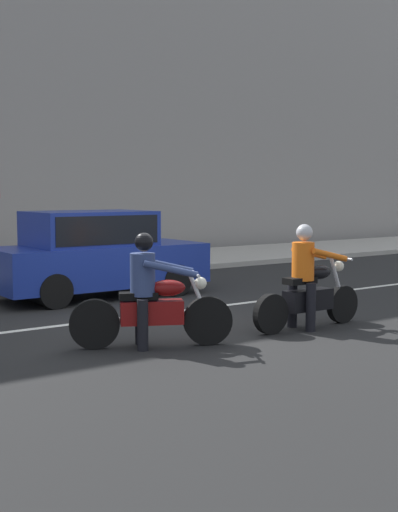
{
  "coord_description": "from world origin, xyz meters",
  "views": [
    {
      "loc": [
        -5.85,
        -8.96,
        2.11
      ],
      "look_at": [
        0.18,
        -0.56,
        1.12
      ],
      "focal_mm": 47.87,
      "sensor_mm": 36.0,
      "label": 1
    }
  ],
  "objects": [
    {
      "name": "ground_plane",
      "position": [
        0.0,
        0.0,
        0.0
      ],
      "size": [
        80.0,
        80.0,
        0.0
      ],
      "primitive_type": "plane",
      "color": "black"
    },
    {
      "name": "motorcycle_with_rider_denim_blue",
      "position": [
        -1.07,
        -1.18,
        0.64
      ],
      "size": [
        2.04,
        1.13,
        1.56
      ],
      "color": "black",
      "rests_on": "ground_plane"
    },
    {
      "name": "motorcycle_with_rider_orange_stripe",
      "position": [
        1.56,
        -1.5,
        0.66
      ],
      "size": [
        2.13,
        0.7,
        1.61
      ],
      "color": "black",
      "rests_on": "ground_plane"
    },
    {
      "name": "lane_marking_stripe",
      "position": [
        -0.26,
        0.9,
        0.0
      ],
      "size": [
        18.0,
        0.14,
        0.01
      ],
      "primitive_type": "cube",
      "color": "silver",
      "rests_on": "ground_plane"
    },
    {
      "name": "parked_sedan_cobalt_blue",
      "position": [
        0.34,
        3.21,
        0.88
      ],
      "size": [
        4.22,
        1.82,
        1.72
      ],
      "color": "navy",
      "rests_on": "ground_plane"
    }
  ]
}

